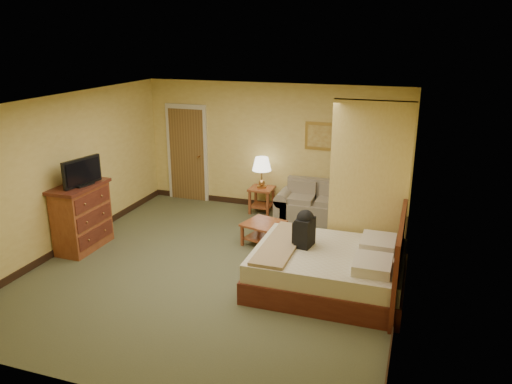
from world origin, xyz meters
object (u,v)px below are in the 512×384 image
at_px(loveseat, 316,208).
at_px(bed, 332,269).
at_px(coffee_table, 264,229).
at_px(dresser, 82,217).

xyz_separation_m(loveseat, bed, (0.81, -2.67, 0.07)).
relative_size(coffee_table, bed, 0.36).
distance_m(coffee_table, bed, 1.87).
bearing_deg(loveseat, bed, -73.12).
bearing_deg(dresser, bed, -1.03).
bearing_deg(coffee_table, dresser, -158.40).
xyz_separation_m(coffee_table, dresser, (-2.87, -1.13, 0.28)).
bearing_deg(dresser, loveseat, 36.66).
xyz_separation_m(loveseat, dresser, (-3.48, -2.59, 0.32)).
bearing_deg(dresser, coffee_table, 21.60).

